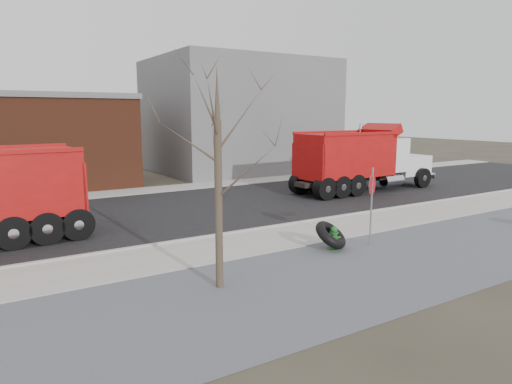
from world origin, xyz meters
TOP-DOWN VIEW (x-y plane):
  - ground at (0.00, 0.00)m, footprint 120.00×120.00m
  - gravel_verge at (0.00, -3.50)m, footprint 60.00×5.00m
  - sidewalk at (0.00, 0.25)m, footprint 60.00×2.50m
  - curb at (0.00, 1.55)m, footprint 60.00×0.15m
  - road at (0.00, 6.30)m, footprint 60.00×9.40m
  - far_sidewalk at (0.00, 12.00)m, footprint 60.00×2.00m
  - building_grey at (9.00, 18.00)m, footprint 12.00×10.00m
  - bare_tree at (-3.20, -2.60)m, footprint 3.20×3.20m
  - fire_hydrant at (1.20, -1.68)m, footprint 0.42×0.42m
  - truck_tire at (1.12, -1.62)m, footprint 1.46×1.44m
  - stop_sign at (2.46, -1.96)m, footprint 0.61×0.35m
  - dump_truck_red_a at (9.69, 5.87)m, footprint 8.87×2.56m

SIDE VIEW (x-z plane):
  - ground at x=0.00m, z-range 0.00..0.00m
  - road at x=0.00m, z-range 0.00..0.02m
  - gravel_verge at x=0.00m, z-range 0.00..0.03m
  - sidewalk at x=0.00m, z-range 0.00..0.06m
  - far_sidewalk at x=0.00m, z-range 0.00..0.06m
  - curb at x=0.00m, z-range 0.00..0.11m
  - fire_hydrant at x=1.20m, z-range -0.03..0.72m
  - truck_tire at x=1.12m, z-range 0.03..0.93m
  - stop_sign at x=2.46m, z-range 0.47..2.97m
  - dump_truck_red_a at x=9.69m, z-range 0.03..3.61m
  - bare_tree at x=-3.20m, z-range 0.70..5.90m
  - building_grey at x=9.00m, z-range 0.00..8.00m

